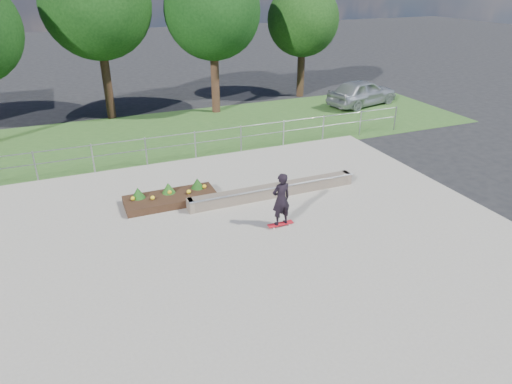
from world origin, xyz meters
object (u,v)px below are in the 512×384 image
grind_ledge (274,191)px  skateboarder (281,199)px  parked_car (362,92)px  planter_bed (170,197)px

grind_ledge → skateboarder: size_ratio=3.48×
grind_ledge → parked_car: 13.41m
grind_ledge → parked_car: bearing=43.0°
planter_bed → skateboarder: size_ratio=1.74×
grind_ledge → parked_car: size_ratio=1.34×
planter_bed → parked_car: (13.15, 8.22, 0.52)m
skateboarder → parked_car: 15.25m
grind_ledge → parked_car: (9.80, 9.14, 0.50)m
grind_ledge → parked_car: parked_car is taller
planter_bed → skateboarder: (2.69, -2.87, 0.71)m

